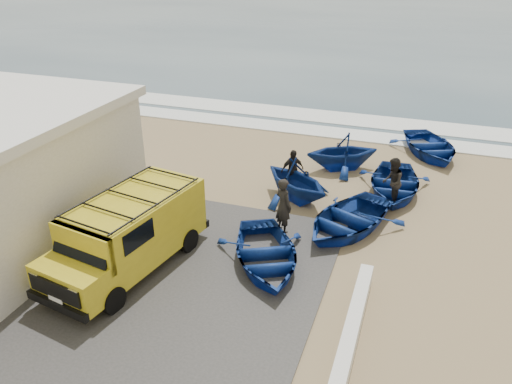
% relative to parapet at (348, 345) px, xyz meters
% --- Properties ---
extents(ground, '(160.00, 160.00, 0.00)m').
position_rel_parapet_xyz_m(ground, '(-5.00, 3.00, -0.28)').
color(ground, '#947C56').
extents(slab, '(12.00, 10.00, 0.05)m').
position_rel_parapet_xyz_m(slab, '(-7.00, 1.00, -0.25)').
color(slab, '#403D3B').
rests_on(slab, ground).
extents(ocean, '(180.00, 88.00, 0.01)m').
position_rel_parapet_xyz_m(ocean, '(-5.00, 59.00, -0.27)').
color(ocean, '#385166').
rests_on(ocean, ground).
extents(surf_line, '(180.00, 1.60, 0.06)m').
position_rel_parapet_xyz_m(surf_line, '(-5.00, 15.00, -0.25)').
color(surf_line, white).
rests_on(surf_line, ground).
extents(surf_wash, '(180.00, 2.20, 0.04)m').
position_rel_parapet_xyz_m(surf_wash, '(-5.00, 17.50, -0.26)').
color(surf_wash, white).
rests_on(surf_wash, ground).
extents(parapet, '(0.35, 6.00, 0.55)m').
position_rel_parapet_xyz_m(parapet, '(0.00, 0.00, 0.00)').
color(parapet, silver).
rests_on(parapet, ground).
extents(van, '(2.91, 5.53, 2.26)m').
position_rel_parapet_xyz_m(van, '(-6.66, 1.44, 0.94)').
color(van, gold).
rests_on(van, ground).
extents(boat_near_left, '(4.21, 4.68, 0.80)m').
position_rel_parapet_xyz_m(boat_near_left, '(-2.96, 2.78, 0.12)').
color(boat_near_left, navy).
rests_on(boat_near_left, ground).
extents(boat_near_right, '(4.25, 4.87, 0.84)m').
position_rel_parapet_xyz_m(boat_near_right, '(-1.01, 5.67, 0.15)').
color(boat_near_right, navy).
rests_on(boat_near_right, ground).
extents(boat_mid_left, '(4.09, 3.97, 1.64)m').
position_rel_parapet_xyz_m(boat_mid_left, '(-3.25, 7.25, 0.55)').
color(boat_mid_left, navy).
rests_on(boat_mid_left, ground).
extents(boat_mid_right, '(3.07, 4.12, 0.82)m').
position_rel_parapet_xyz_m(boat_mid_right, '(0.18, 8.98, 0.13)').
color(boat_mid_right, navy).
rests_on(boat_mid_right, ground).
extents(boat_far_left, '(3.96, 3.80, 1.61)m').
position_rel_parapet_xyz_m(boat_far_left, '(-2.15, 10.65, 0.53)').
color(boat_far_left, navy).
rests_on(boat_far_left, ground).
extents(boat_far_right, '(4.30, 4.89, 0.84)m').
position_rel_parapet_xyz_m(boat_far_right, '(1.35, 13.55, 0.15)').
color(boat_far_right, navy).
rests_on(boat_far_right, ground).
extents(fisherman_front, '(0.85, 0.80, 1.95)m').
position_rel_parapet_xyz_m(fisherman_front, '(-3.03, 4.85, 0.70)').
color(fisherman_front, black).
rests_on(fisherman_front, ground).
extents(fisherman_middle, '(0.70, 0.89, 1.82)m').
position_rel_parapet_xyz_m(fisherman_middle, '(0.15, 8.02, 0.64)').
color(fisherman_middle, black).
rests_on(fisherman_middle, ground).
extents(fisherman_back, '(0.98, 0.95, 1.64)m').
position_rel_parapet_xyz_m(fisherman_back, '(-3.61, 8.06, 0.55)').
color(fisherman_back, black).
rests_on(fisherman_back, ground).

